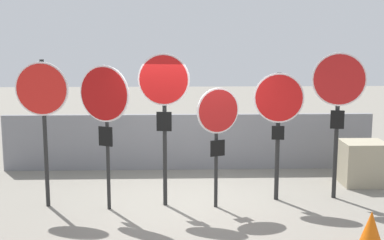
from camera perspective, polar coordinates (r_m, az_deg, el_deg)
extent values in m
plane|color=gray|center=(9.68, 0.00, -8.89)|extent=(40.00, 40.00, 0.00)
cube|color=slate|center=(11.85, -0.36, -2.34)|extent=(8.16, 0.12, 1.24)
cylinder|color=black|center=(9.57, -15.41, -1.48)|extent=(0.07, 0.07, 2.58)
cylinder|color=white|center=(9.40, -15.73, 3.21)|extent=(0.92, 0.10, 0.92)
cylinder|color=red|center=(9.38, -15.77, 3.20)|extent=(0.86, 0.09, 0.86)
cylinder|color=black|center=(9.21, -9.00, -2.54)|extent=(0.06, 0.06, 2.31)
cylinder|color=white|center=(9.02, -9.33, 2.78)|extent=(0.87, 0.44, 0.95)
cylinder|color=#AD0F0F|center=(9.01, -9.39, 2.77)|extent=(0.81, 0.41, 0.89)
cube|color=black|center=(9.13, -9.21, -1.73)|extent=(0.25, 0.14, 0.33)
cylinder|color=black|center=(9.30, -2.93, -1.70)|extent=(0.07, 0.07, 2.50)
cylinder|color=white|center=(9.10, -3.04, 4.33)|extent=(0.89, 0.14, 0.89)
cylinder|color=red|center=(9.08, -3.05, 4.32)|extent=(0.83, 0.13, 0.83)
cube|color=black|center=(9.19, -3.00, -0.16)|extent=(0.26, 0.06, 0.34)
cylinder|color=black|center=(9.24, 2.59, -3.23)|extent=(0.06, 0.06, 2.04)
cylinder|color=white|center=(9.07, 2.78, 1.00)|extent=(0.73, 0.32, 0.78)
cylinder|color=red|center=(9.05, 2.83, 0.98)|extent=(0.68, 0.30, 0.72)
cube|color=black|center=(9.19, 2.75, -3.01)|extent=(0.26, 0.12, 0.28)
cylinder|color=black|center=(9.73, 9.13, -1.82)|extent=(0.08, 0.08, 2.33)
cylinder|color=white|center=(9.55, 9.26, 2.34)|extent=(0.88, 0.15, 0.89)
cylinder|color=red|center=(9.53, 9.26, 2.32)|extent=(0.82, 0.14, 0.83)
cube|color=black|center=(9.65, 9.16, -1.35)|extent=(0.23, 0.06, 0.25)
cylinder|color=black|center=(10.05, 15.14, -1.46)|extent=(0.08, 0.08, 2.40)
cylinder|color=white|center=(9.85, 15.43, 4.20)|extent=(0.94, 0.22, 0.95)
cylinder|color=red|center=(9.84, 15.43, 4.19)|extent=(0.88, 0.21, 0.89)
cube|color=black|center=(9.94, 15.24, 0.04)|extent=(0.24, 0.07, 0.33)
cone|color=#E05B0C|center=(8.07, 18.55, -11.04)|extent=(0.37, 0.37, 0.55)
cube|color=#9E937A|center=(11.28, 17.75, -4.38)|extent=(0.84, 0.74, 0.87)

